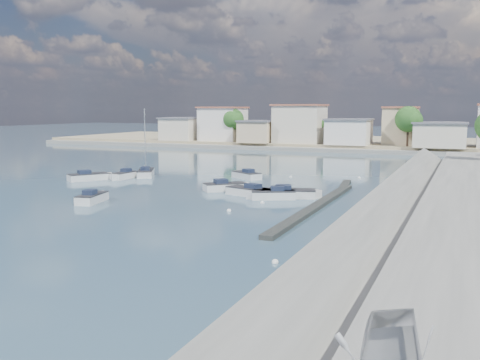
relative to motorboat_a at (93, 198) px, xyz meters
The scene contains 17 objects.
ground 37.86m from the motorboat_a, 69.47° to the left, with size 400.00×400.00×0.00m, color #283B51.
seawall_walkway 32.89m from the motorboat_a, 14.90° to the left, with size 5.00×90.00×1.80m, color slate.
breakwater 21.76m from the motorboat_a, 21.96° to the left, with size 2.00×31.02×0.35m.
far_shore_land 88.46m from the motorboat_a, 81.37° to the left, with size 160.00×40.00×1.40m, color gray.
far_shore_quay 67.77m from the motorboat_a, 78.70° to the left, with size 160.00×2.50×0.80m, color slate.
far_town 76.38m from the motorboat_a, 71.66° to the left, with size 113.01×12.80×8.35m.
shore_trees 67.40m from the motorboat_a, 71.22° to the left, with size 74.56×38.32×7.92m.
motorboat_a is the anchor object (origin of this frame).
motorboat_b 14.51m from the motorboat_a, 53.46° to the left, with size 4.57×4.41×1.48m.
motorboat_c 15.23m from the motorboat_a, 38.38° to the left, with size 5.54×3.29×1.48m.
motorboat_d 17.03m from the motorboat_a, 29.17° to the left, with size 4.69×3.39×1.48m.
motorboat_e 16.48m from the motorboat_a, 129.61° to the left, with size 4.29×5.09×1.48m.
motorboat_f 22.71m from the motorboat_a, 73.14° to the left, with size 4.63×3.89×1.48m.
motorboat_g 17.03m from the motorboat_a, 116.04° to the left, with size 1.63×4.45×1.48m.
motorboat_h 19.26m from the motorboat_a, 30.94° to the left, with size 5.99×3.60×1.48m.
sailboat 20.25m from the motorboat_a, 109.01° to the left, with size 4.37×5.92×9.00m.
mooring_buoys 21.23m from the motorboat_a, 31.58° to the left, with size 14.32×39.92×0.38m.
Camera 1 is at (19.24, -35.83, 8.80)m, focal length 40.00 mm.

